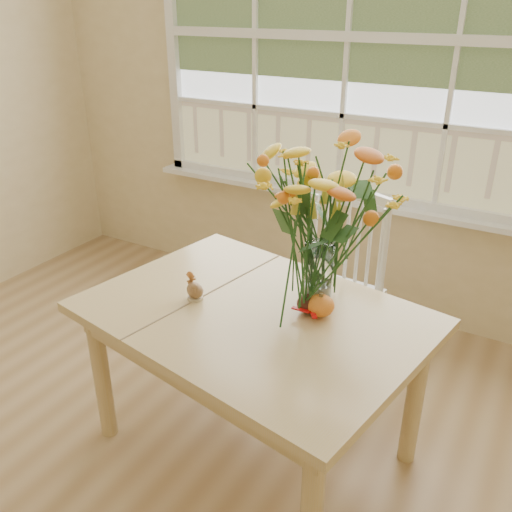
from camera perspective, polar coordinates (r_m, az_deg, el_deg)
The scene contains 8 objects.
wall_back at distance 3.08m, azimuth 9.63°, elevation 18.15°, with size 4.00×0.02×2.70m, color beige.
window at distance 3.03m, azimuth 9.61°, elevation 21.49°, with size 2.42×0.12×1.74m.
dining_table at distance 2.09m, azimuth -0.28°, elevation -7.91°, with size 1.38×1.09×0.66m.
windsor_chair at distance 2.63m, azimuth 8.42°, elevation -2.30°, with size 0.45×0.44×0.91m.
flower_vase at distance 1.94m, azimuth 6.90°, elevation 4.56°, with size 0.52×0.52×0.62m.
pumpkin at distance 2.01m, azimuth 6.81°, elevation -5.30°, with size 0.10×0.10×0.08m, color #C55017.
turkey_figurine at distance 2.11m, azimuth -6.45°, elevation -3.61°, with size 0.09×0.08×0.10m.
dark_gourd at distance 2.02m, azimuth 5.43°, elevation -5.10°, with size 0.13×0.12×0.07m.
Camera 1 is at (1.09, -0.61, 1.73)m, focal length 38.00 mm.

